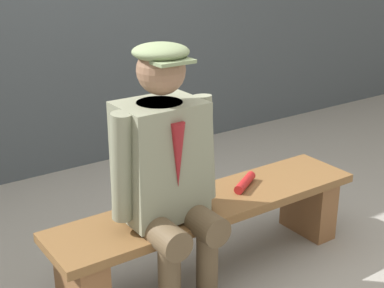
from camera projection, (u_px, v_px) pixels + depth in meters
ground_plane at (210, 269)px, 3.09m from camera, size 30.00×30.00×0.00m
bench at (211, 223)px, 2.99m from camera, size 1.81×0.41×0.43m
seated_man at (166, 167)px, 2.64m from camera, size 0.57×0.57×1.31m
rolled_magazine at (245, 183)px, 3.10m from camera, size 0.22×0.16×0.05m
stadium_wall at (61, 20)px, 4.17m from camera, size 12.00×0.24×2.33m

